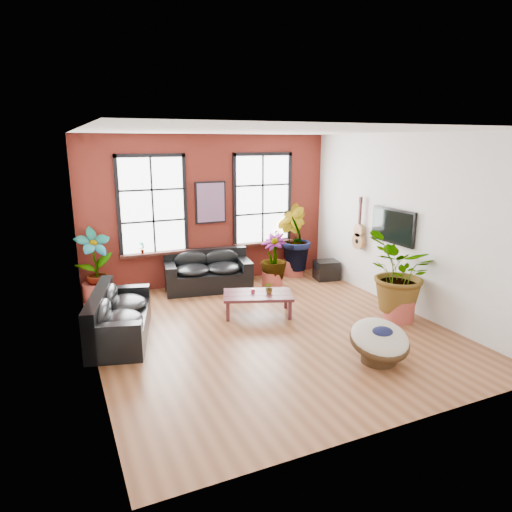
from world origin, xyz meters
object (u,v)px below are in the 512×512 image
Objects in this scene: sofa_back at (207,272)px; sofa_left at (117,317)px; coffee_table at (258,296)px; papasan_chair at (380,341)px.

sofa_left is at bearing -129.80° from sofa_back.
coffee_table is 1.43× the size of papasan_chair.
sofa_left is at bearing 152.32° from papasan_chair.
coffee_table is at bearing -69.34° from sofa_back.
coffee_table is 2.75m from papasan_chair.
sofa_left is 4.41m from papasan_chair.
papasan_chair is (0.87, -2.60, -0.02)m from coffee_table.
sofa_back reaches higher than sofa_left.
papasan_chair is at bearing -65.01° from sofa_back.
sofa_back is 1.95× the size of papasan_chair.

